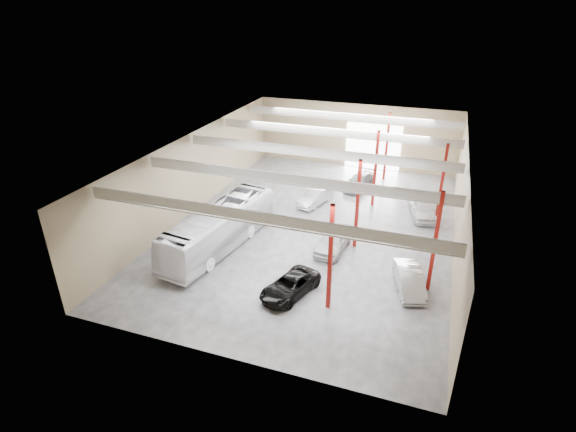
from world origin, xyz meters
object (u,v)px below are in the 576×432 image
Objects in this scene: car_row_c at (359,181)px; car_row_b at (315,197)px; car_right_near at (409,280)px; car_right_far at (423,208)px; black_sedan at (290,286)px; coach_bus at (220,227)px; car_row_a at (333,240)px.

car_row_b is at bearing -109.81° from car_row_c.
car_right_far reaches higher than car_right_near.
black_sedan is 7.81m from car_right_near.
car_right_near is at bearing 4.09° from coach_bus.
car_right_far is (6.47, -4.62, 0.11)m from car_row_c.
car_right_far is at bearing 19.24° from car_row_b.
car_row_b is (-2.41, 14.01, 0.07)m from black_sedan.
coach_bus is at bearing -158.73° from car_row_a.
black_sedan is at bearing -80.98° from car_row_c.
car_right_near is (14.18, -0.92, -0.93)m from coach_bus.
black_sedan is 19.22m from car_row_c.
car_row_b is 0.90× the size of car_row_c.
car_right_far is at bearing 44.47° from coach_bus.
car_right_near reaches higher than car_row_c.
coach_bus is at bearing 160.37° from car_right_near.
coach_bus is 17.06m from car_row_c.
car_row_c is (3.11, 5.20, -0.01)m from car_row_b.
coach_bus is 17.71m from car_right_far.
car_row_a reaches higher than black_sedan.
car_row_a is 12.71m from car_row_c.
car_right_near reaches higher than black_sedan.
coach_bus is 8.64m from car_row_a.
car_row_c is (7.72, 15.19, -0.97)m from coach_bus.
coach_bus is 2.61× the size of black_sedan.
car_right_near is (6.47, -16.10, 0.04)m from car_row_c.
car_right_near is at bearing -104.16° from car_right_far.
coach_bus reaches higher than car_row_b.
coach_bus is 2.78× the size of car_row_b.
car_row_c is at bearing 70.85° from coach_bus.
car_row_b reaches higher than black_sedan.
car_right_far is at bearing -24.47° from car_row_c.
car_row_c is 1.01× the size of car_right_far.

